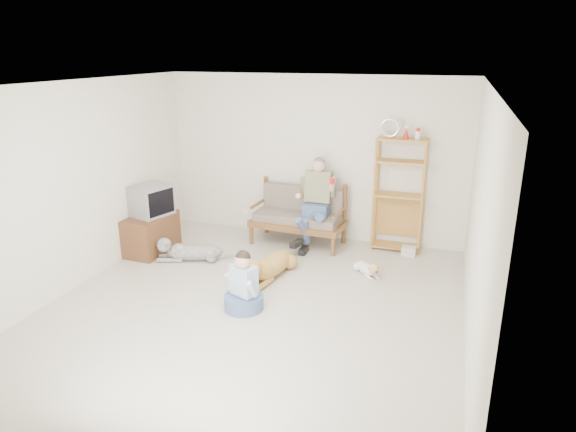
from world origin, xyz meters
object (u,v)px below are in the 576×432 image
(loveseat, at_px, (299,214))
(etagere, at_px, (399,194))
(tv_stand, at_px, (151,234))
(golden_retriever, at_px, (269,266))

(loveseat, distance_m, etagere, 1.63)
(etagere, relative_size, tv_stand, 2.26)
(loveseat, xyz_separation_m, etagere, (1.56, 0.20, 0.43))
(loveseat, relative_size, etagere, 0.74)
(golden_retriever, bearing_deg, loveseat, 100.33)
(loveseat, xyz_separation_m, golden_retriever, (0.01, -1.46, -0.32))
(loveseat, distance_m, tv_stand, 2.38)
(etagere, bearing_deg, golden_retriever, -133.15)
(loveseat, height_order, golden_retriever, loveseat)
(loveseat, height_order, etagere, etagere)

